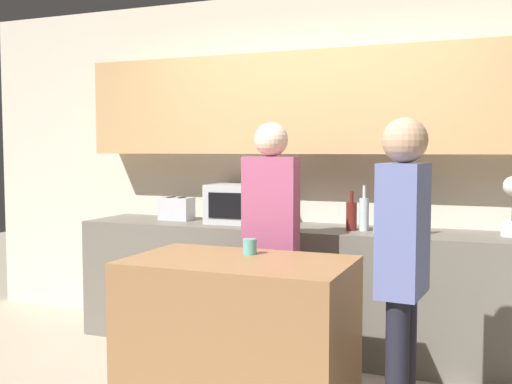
{
  "coord_description": "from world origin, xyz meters",
  "views": [
    {
      "loc": [
        1.24,
        -2.78,
        1.48
      ],
      "look_at": [
        -0.04,
        0.41,
        1.24
      ],
      "focal_mm": 42.0,
      "sensor_mm": 36.0,
      "label": 1
    }
  ],
  "objects_px": {
    "toaster": "(177,209)",
    "person_left": "(403,258)",
    "bottle_5": "(419,220)",
    "bottle_0": "(351,215)",
    "bottle_4": "(407,219)",
    "bottle_1": "(364,213)",
    "cup_0": "(250,247)",
    "bottle_2": "(378,218)",
    "person_center": "(271,227)",
    "bottle_3": "(394,216)",
    "microwave": "(244,204)"
  },
  "relations": [
    {
      "from": "microwave",
      "to": "bottle_5",
      "type": "bearing_deg",
      "value": -6.2
    },
    {
      "from": "bottle_2",
      "to": "cup_0",
      "type": "bearing_deg",
      "value": -119.54
    },
    {
      "from": "person_left",
      "to": "person_center",
      "type": "xyz_separation_m",
      "value": [
        -0.93,
        0.7,
        0.02
      ]
    },
    {
      "from": "bottle_1",
      "to": "bottle_2",
      "type": "height_order",
      "value": "bottle_1"
    },
    {
      "from": "bottle_5",
      "to": "person_left",
      "type": "distance_m",
      "value": 1.22
    },
    {
      "from": "person_left",
      "to": "person_center",
      "type": "distance_m",
      "value": 1.17
    },
    {
      "from": "bottle_3",
      "to": "bottle_5",
      "type": "bearing_deg",
      "value": -40.49
    },
    {
      "from": "microwave",
      "to": "toaster",
      "type": "relative_size",
      "value": 2.0
    },
    {
      "from": "microwave",
      "to": "person_left",
      "type": "bearing_deg",
      "value": -44.24
    },
    {
      "from": "microwave",
      "to": "bottle_5",
      "type": "distance_m",
      "value": 1.34
    },
    {
      "from": "bottle_2",
      "to": "person_center",
      "type": "relative_size",
      "value": 0.16
    },
    {
      "from": "bottle_5",
      "to": "person_left",
      "type": "relative_size",
      "value": 0.16
    },
    {
      "from": "microwave",
      "to": "person_left",
      "type": "xyz_separation_m",
      "value": [
        1.4,
        -1.37,
        -0.1
      ]
    },
    {
      "from": "microwave",
      "to": "toaster",
      "type": "height_order",
      "value": "microwave"
    },
    {
      "from": "bottle_4",
      "to": "bottle_5",
      "type": "relative_size",
      "value": 0.97
    },
    {
      "from": "bottle_4",
      "to": "cup_0",
      "type": "height_order",
      "value": "bottle_4"
    },
    {
      "from": "person_left",
      "to": "person_center",
      "type": "relative_size",
      "value": 0.99
    },
    {
      "from": "bottle_0",
      "to": "bottle_4",
      "type": "height_order",
      "value": "bottle_0"
    },
    {
      "from": "bottle_2",
      "to": "bottle_3",
      "type": "distance_m",
      "value": 0.19
    },
    {
      "from": "person_center",
      "to": "bottle_3",
      "type": "bearing_deg",
      "value": -138.89
    },
    {
      "from": "bottle_1",
      "to": "bottle_4",
      "type": "distance_m",
      "value": 0.3
    },
    {
      "from": "bottle_0",
      "to": "cup_0",
      "type": "height_order",
      "value": "bottle_0"
    },
    {
      "from": "microwave",
      "to": "bottle_4",
      "type": "xyz_separation_m",
      "value": [
        1.25,
        -0.07,
        -0.05
      ]
    },
    {
      "from": "toaster",
      "to": "microwave",
      "type": "bearing_deg",
      "value": -0.15
    },
    {
      "from": "toaster",
      "to": "bottle_5",
      "type": "xyz_separation_m",
      "value": [
        1.93,
        -0.15,
        0.01
      ]
    },
    {
      "from": "microwave",
      "to": "bottle_4",
      "type": "height_order",
      "value": "microwave"
    },
    {
      "from": "bottle_0",
      "to": "person_left",
      "type": "height_order",
      "value": "person_left"
    },
    {
      "from": "cup_0",
      "to": "bottle_3",
      "type": "bearing_deg",
      "value": 61.19
    },
    {
      "from": "bottle_0",
      "to": "bottle_3",
      "type": "relative_size",
      "value": 1.02
    },
    {
      "from": "toaster",
      "to": "person_left",
      "type": "distance_m",
      "value": 2.42
    },
    {
      "from": "bottle_4",
      "to": "person_center",
      "type": "distance_m",
      "value": 0.97
    },
    {
      "from": "bottle_1",
      "to": "bottle_4",
      "type": "relative_size",
      "value": 1.26
    },
    {
      "from": "toaster",
      "to": "bottle_0",
      "type": "distance_m",
      "value": 1.46
    },
    {
      "from": "microwave",
      "to": "bottle_4",
      "type": "distance_m",
      "value": 1.25
    },
    {
      "from": "bottle_1",
      "to": "bottle_2",
      "type": "relative_size",
      "value": 1.18
    },
    {
      "from": "person_left",
      "to": "bottle_0",
      "type": "bearing_deg",
      "value": 27.94
    },
    {
      "from": "microwave",
      "to": "person_center",
      "type": "xyz_separation_m",
      "value": [
        0.47,
        -0.66,
        -0.08
      ]
    },
    {
      "from": "person_center",
      "to": "bottle_0",
      "type": "bearing_deg",
      "value": -129.55
    },
    {
      "from": "toaster",
      "to": "cup_0",
      "type": "xyz_separation_m",
      "value": [
        1.11,
        -1.12,
        -0.07
      ]
    },
    {
      "from": "bottle_2",
      "to": "bottle_4",
      "type": "xyz_separation_m",
      "value": [
        0.18,
        0.08,
        -0.01
      ]
    },
    {
      "from": "bottle_0",
      "to": "bottle_4",
      "type": "distance_m",
      "value": 0.38
    },
    {
      "from": "toaster",
      "to": "person_center",
      "type": "distance_m",
      "value": 1.25
    },
    {
      "from": "bottle_0",
      "to": "bottle_1",
      "type": "xyz_separation_m",
      "value": [
        0.09,
        0.01,
        0.02
      ]
    },
    {
      "from": "bottle_0",
      "to": "person_left",
      "type": "bearing_deg",
      "value": -67.05
    },
    {
      "from": "bottle_3",
      "to": "bottle_4",
      "type": "distance_m",
      "value": 0.14
    },
    {
      "from": "cup_0",
      "to": "bottle_0",
      "type": "bearing_deg",
      "value": 70.93
    },
    {
      "from": "person_left",
      "to": "bottle_1",
      "type": "bearing_deg",
      "value": 24.4
    },
    {
      "from": "person_left",
      "to": "person_center",
      "type": "bearing_deg",
      "value": 57.89
    },
    {
      "from": "microwave",
      "to": "bottle_3",
      "type": "distance_m",
      "value": 1.14
    },
    {
      "from": "person_center",
      "to": "cup_0",
      "type": "bearing_deg",
      "value": 90.93
    }
  ]
}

